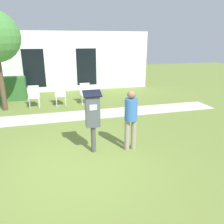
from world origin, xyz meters
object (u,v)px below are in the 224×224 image
object	(u,v)px
parking_meter	(93,114)
outdoor_chair_right	(85,92)
outdoor_chair_middle	(60,93)
person_standing	(131,116)
outdoor_chair_left	(34,95)

from	to	relation	value
parking_meter	outdoor_chair_right	distance (m)	4.67
outdoor_chair_middle	outdoor_chair_right	size ratio (longest dim) A/B	1.00
person_standing	outdoor_chair_middle	distance (m)	4.99
person_standing	outdoor_chair_middle	size ratio (longest dim) A/B	1.76
person_standing	outdoor_chair_middle	bearing A→B (deg)	110.50
person_standing	outdoor_chair_middle	xyz separation A→B (m)	(-1.59, 4.71, -0.40)
outdoor_chair_left	outdoor_chair_middle	distance (m)	1.10
outdoor_chair_right	parking_meter	bearing A→B (deg)	-79.12
outdoor_chair_left	outdoor_chair_right	xyz separation A→B (m)	(2.20, 0.02, 0.00)
person_standing	outdoor_chair_left	xyz separation A→B (m)	(-2.69, 4.72, -0.40)
outdoor_chair_middle	parking_meter	bearing A→B (deg)	-96.03
person_standing	parking_meter	bearing A→B (deg)	175.01
person_standing	outdoor_chair_right	size ratio (longest dim) A/B	1.76
person_standing	outdoor_chair_right	xyz separation A→B (m)	(-0.49, 4.73, -0.40)
parking_meter	outdoor_chair_middle	bearing A→B (deg)	97.99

